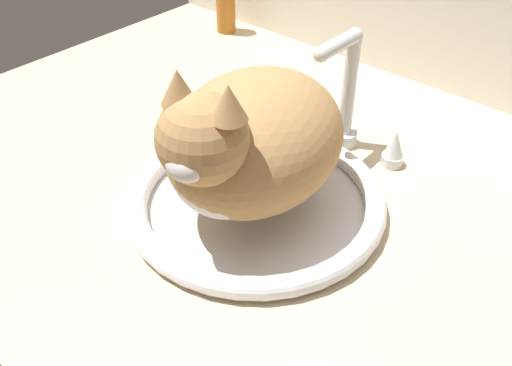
{
  "coord_description": "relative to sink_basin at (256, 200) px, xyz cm",
  "views": [
    {
      "loc": [
        36.5,
        -48.49,
        51.37
      ],
      "look_at": [
        -1.25,
        -5.32,
        7.0
      ],
      "focal_mm": 40.14,
      "sensor_mm": 36.0,
      "label": 1
    }
  ],
  "objects": [
    {
      "name": "countertop",
      "position": [
        1.25,
        5.32,
        -2.72
      ],
      "size": [
        123.09,
        79.61,
        3.0
      ],
      "primitive_type": "cube",
      "color": "#CCB793",
      "rests_on": "ground"
    },
    {
      "name": "sink_basin",
      "position": [
        0.0,
        0.0,
        0.0
      ],
      "size": [
        33.55,
        33.55,
        2.76
      ],
      "color": "white",
      "rests_on": "countertop"
    },
    {
      "name": "faucet",
      "position": [
        0.0,
        19.31,
        6.0
      ],
      "size": [
        20.02,
        10.77,
        18.34
      ],
      "color": "silver",
      "rests_on": "countertop"
    },
    {
      "name": "amber_bottle",
      "position": [
        -42.64,
        39.29,
        5.2
      ],
      "size": [
        4.01,
        4.01,
        13.57
      ],
      "color": "#B2661E",
      "rests_on": "countertop"
    },
    {
      "name": "cat",
      "position": [
        0.28,
        -1.59,
        9.93
      ],
      "size": [
        23.95,
        34.79,
        20.5
      ],
      "color": "tan",
      "rests_on": "sink_basin"
    }
  ]
}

